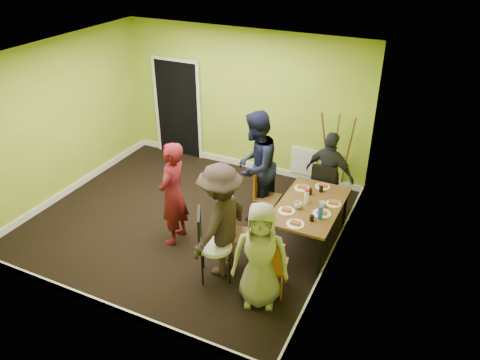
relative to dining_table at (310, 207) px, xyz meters
The scene contains 28 objects.
ground 2.18m from the dining_table, behind, with size 5.00×5.00×0.00m, color black.
room_walls 2.10m from the dining_table, behind, with size 5.04×4.54×2.82m.
dining_table is the anchor object (origin of this frame).
chair_left_far 1.01m from the dining_table, 157.44° to the left, with size 0.40×0.39×0.92m.
chair_left_near 1.18m from the dining_table, 133.48° to the right, with size 0.52×0.52×1.04m.
chair_back_end 0.83m from the dining_table, 93.27° to the left, with size 0.47×0.53×0.97m.
chair_front_end 1.28m from the dining_table, 94.84° to the right, with size 0.45×0.45×0.94m.
chair_bentwood 1.64m from the dining_table, 128.34° to the right, with size 0.57×0.56×1.07m.
easel 1.79m from the dining_table, 93.36° to the left, with size 0.63×0.59×1.57m.
plate_near_left 0.48m from the dining_table, 123.84° to the left, with size 0.25×0.25×0.01m, color white.
plate_near_right 0.42m from the dining_table, 127.62° to the right, with size 0.25×0.25×0.01m, color white.
plate_far_back 0.59m from the dining_table, 88.46° to the left, with size 0.24×0.24×0.01m, color white.
plate_far_front 0.60m from the dining_table, 92.32° to the right, with size 0.26×0.26×0.01m, color white.
plate_wall_back 0.35m from the dining_table, 26.33° to the left, with size 0.23×0.23×0.01m, color white.
plate_wall_front 0.30m from the dining_table, 37.52° to the right, with size 0.27×0.27×0.01m, color white.
thermos 0.18m from the dining_table, behind, with size 0.07×0.07×0.21m, color white.
blue_bottle 0.42m from the dining_table, 51.60° to the right, with size 0.07×0.07×0.20m, color blue.
orange_bottle 0.22m from the dining_table, 138.38° to the left, with size 0.04×0.04×0.07m, color #CF6313.
glass_mid 0.31m from the dining_table, 109.37° to the left, with size 0.07×0.07×0.10m, color black.
glass_back 0.44m from the dining_table, 85.25° to the left, with size 0.06×0.06×0.10m, color black.
glass_front 0.45m from the dining_table, 69.46° to the right, with size 0.07×0.07×0.08m, color black.
cup_a 0.24m from the dining_table, 127.36° to the right, with size 0.12×0.12×0.10m, color white.
cup_b 0.20m from the dining_table, ahead, with size 0.09×0.09×0.08m, color white.
person_standing 2.08m from the dining_table, 158.70° to the right, with size 0.61×0.40×1.68m, color #5C0F17.
person_left_far 1.21m from the dining_table, 157.73° to the left, with size 0.91×0.71×1.88m, color black.
person_left_near 1.46m from the dining_table, 130.28° to the right, with size 1.11×0.64×1.71m, color #2E211F.
person_back_end 1.03m from the dining_table, 89.94° to the left, with size 0.88×0.37×1.51m, color black.
person_front_end 1.47m from the dining_table, 97.42° to the right, with size 0.74×0.48×1.51m, color gray.
Camera 1 is at (3.65, -5.58, 4.48)m, focal length 35.00 mm.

